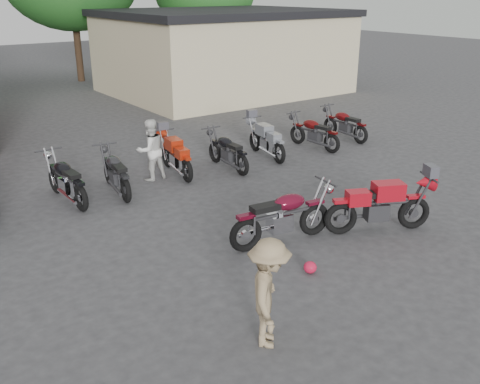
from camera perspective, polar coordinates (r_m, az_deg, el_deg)
ground at (r=10.11m, az=6.32°, el=-6.78°), size 90.00×90.00×0.00m
stucco_building at (r=26.21m, az=-1.83°, el=14.48°), size 10.00×8.00×3.50m
tree_3 at (r=33.83m, az=-3.74°, el=19.37°), size 6.08×6.08×7.60m
vintage_motorcycle at (r=10.34m, az=4.65°, el=-2.23°), size 2.24×1.00×1.25m
sportbike at (r=11.15m, az=14.81°, el=-1.10°), size 2.27×1.60×1.26m
helmet at (r=9.52m, az=7.49°, el=-7.96°), size 0.27×0.27×0.21m
person_light at (r=13.93m, az=-9.52°, el=4.44°), size 0.81×0.65×1.59m
person_tan at (r=7.40m, az=3.10°, el=-10.73°), size 1.12×1.17×1.60m
row_bike_2 at (r=12.98m, az=-18.12°, el=1.49°), size 0.78×2.07×1.18m
row_bike_3 at (r=13.24m, az=-13.13°, el=2.27°), size 0.91×2.03×1.14m
row_bike_4 at (r=14.33m, az=-6.88°, el=4.10°), size 0.92×2.04×1.14m
row_bike_5 at (r=14.69m, az=-1.38°, el=4.58°), size 0.71×1.93×1.10m
row_bike_6 at (r=15.75m, az=2.81°, el=5.77°), size 0.96×2.05×1.14m
row_bike_7 at (r=16.79m, az=7.86°, el=6.49°), size 0.82×1.97×1.11m
row_bike_8 at (r=18.02m, az=11.10°, el=7.28°), size 0.67×1.92×1.11m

